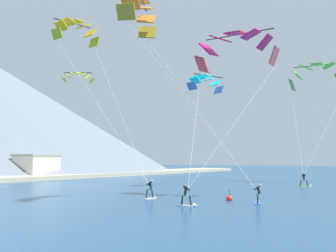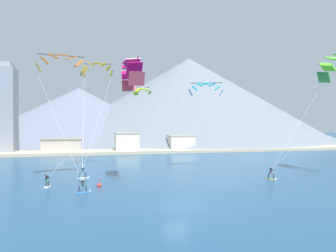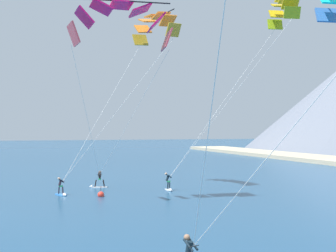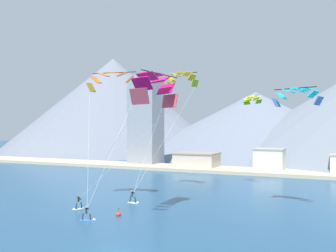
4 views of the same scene
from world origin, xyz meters
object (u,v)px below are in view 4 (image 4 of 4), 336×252
object	(u,v)px
parafoil_kite_near_lead	(113,80)
parafoil_kite_far_left	(155,86)
race_marker_buoy	(118,214)
kitesurfer_mid_center	(134,199)
parafoil_kite_distant_low_drift	(252,99)
kitesurfer_near_lead	(89,217)
kitesurfer_far_left	(77,205)
parafoil_kite_mid_center	(181,79)
parafoil_kite_distant_high_outer	(297,95)

from	to	relation	value
parafoil_kite_near_lead	parafoil_kite_far_left	distance (m)	10.25
race_marker_buoy	kitesurfer_mid_center	bearing A→B (deg)	105.14
parafoil_kite_distant_low_drift	parafoil_kite_far_left	bearing A→B (deg)	-102.81
kitesurfer_near_lead	race_marker_buoy	xyz separation A→B (m)	(1.69, 3.09, -0.28)
kitesurfer_near_lead	parafoil_kite_near_lead	distance (m)	18.25
kitesurfer_far_left	parafoil_kite_near_lead	world-z (taller)	parafoil_kite_near_lead
kitesurfer_mid_center	parafoil_kite_distant_low_drift	world-z (taller)	parafoil_kite_distant_low_drift
parafoil_kite_distant_low_drift	race_marker_buoy	size ratio (longest dim) A/B	3.57
kitesurfer_mid_center	kitesurfer_near_lead	bearing A→B (deg)	-89.37
parafoil_kite_near_lead	parafoil_kite_mid_center	xyz separation A→B (m)	(5.00, 11.30, 1.18)
parafoil_kite_distant_high_outer	race_marker_buoy	world-z (taller)	parafoil_kite_distant_high_outer
kitesurfer_near_lead	kitesurfer_mid_center	world-z (taller)	kitesurfer_mid_center
parafoil_kite_near_lead	parafoil_kite_distant_high_outer	world-z (taller)	parafoil_kite_near_lead
parafoil_kite_distant_low_drift	race_marker_buoy	distance (m)	30.28
parafoil_kite_near_lead	race_marker_buoy	distance (m)	17.53
parafoil_kite_distant_low_drift	parafoil_kite_near_lead	bearing A→B (deg)	-126.74
kitesurfer_mid_center	parafoil_kite_distant_high_outer	world-z (taller)	parafoil_kite_distant_high_outer
kitesurfer_far_left	parafoil_kite_distant_low_drift	xyz separation A→B (m)	(15.61, 24.33, 13.82)
parafoil_kite_far_left	kitesurfer_near_lead	bearing A→B (deg)	-145.15
kitesurfer_far_left	parafoil_kite_far_left	xyz separation A→B (m)	(10.12, 0.17, 13.69)
parafoil_kite_near_lead	race_marker_buoy	size ratio (longest dim) A/B	15.47
parafoil_kite_mid_center	parafoil_kite_distant_low_drift	world-z (taller)	parafoil_kite_mid_center
kitesurfer_near_lead	parafoil_kite_far_left	distance (m)	15.39
kitesurfer_near_lead	parafoil_kite_distant_high_outer	size ratio (longest dim) A/B	0.30
parafoil_kite_mid_center	parafoil_kite_distant_high_outer	world-z (taller)	parafoil_kite_mid_center
parafoil_kite_far_left	kitesurfer_far_left	bearing A→B (deg)	-179.02
parafoil_kite_far_left	parafoil_kite_distant_high_outer	world-z (taller)	parafoil_kite_far_left
parafoil_kite_near_lead	kitesurfer_far_left	bearing A→B (deg)	-105.27
kitesurfer_near_lead	race_marker_buoy	distance (m)	3.53
kitesurfer_far_left	parafoil_kite_distant_high_outer	distance (m)	28.86
parafoil_kite_distant_low_drift	parafoil_kite_mid_center	bearing A→B (deg)	-140.08
parafoil_kite_distant_high_outer	parafoil_kite_near_lead	bearing A→B (deg)	-168.72
kitesurfer_near_lead	kitesurfer_far_left	xyz separation A→B (m)	(-4.42, 3.80, 0.04)
kitesurfer_near_lead	race_marker_buoy	world-z (taller)	kitesurfer_near_lead
parafoil_kite_far_left	parafoil_kite_distant_low_drift	world-z (taller)	parafoil_kite_far_left
kitesurfer_mid_center	parafoil_kite_far_left	xyz separation A→B (m)	(5.81, -5.76, 13.65)
kitesurfer_near_lead	kitesurfer_mid_center	size ratio (longest dim) A/B	1.00
kitesurfer_mid_center	parafoil_kite_near_lead	xyz separation A→B (m)	(-2.84, -0.54, 15.41)
kitesurfer_mid_center	parafoil_kite_near_lead	world-z (taller)	parafoil_kite_near_lead
kitesurfer_far_left	kitesurfer_mid_center	bearing A→B (deg)	53.99
kitesurfer_far_left	parafoil_kite_distant_high_outer	bearing A→B (deg)	22.47
kitesurfer_mid_center	race_marker_buoy	world-z (taller)	kitesurfer_mid_center
parafoil_kite_mid_center	race_marker_buoy	bearing A→B (deg)	-91.20
parafoil_kite_near_lead	race_marker_buoy	world-z (taller)	parafoil_kite_near_lead
parafoil_kite_near_lead	parafoil_kite_distant_low_drift	size ratio (longest dim) A/B	4.33
parafoil_kite_distant_high_outer	race_marker_buoy	size ratio (longest dim) A/B	5.72
parafoil_kite_near_lead	race_marker_buoy	xyz separation A→B (m)	(4.64, -6.09, -15.77)
parafoil_kite_near_lead	parafoil_kite_far_left	world-z (taller)	parafoil_kite_near_lead
parafoil_kite_mid_center	race_marker_buoy	xyz separation A→B (m)	(-0.36, -17.39, -16.95)
kitesurfer_mid_center	kitesurfer_far_left	size ratio (longest dim) A/B	0.99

